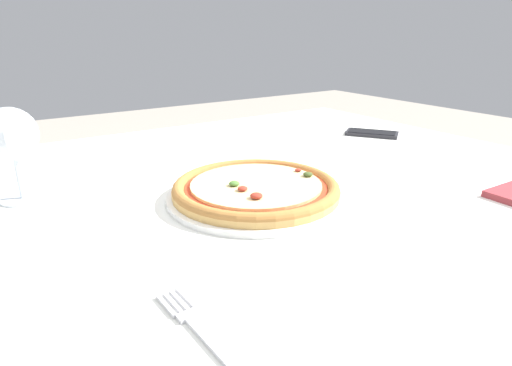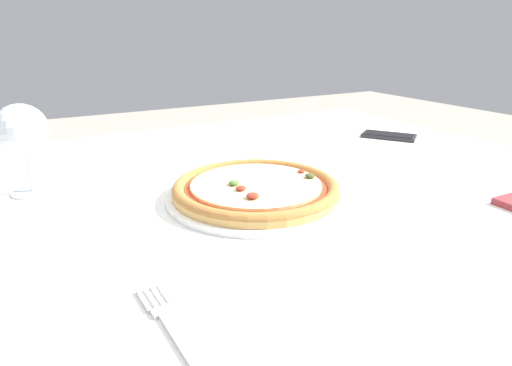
{
  "view_description": "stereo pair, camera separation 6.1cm",
  "coord_description": "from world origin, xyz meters",
  "px_view_note": "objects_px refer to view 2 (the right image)",
  "views": [
    {
      "loc": [
        -0.48,
        -0.65,
        1.02
      ],
      "look_at": [
        -0.09,
        -0.06,
        0.76
      ],
      "focal_mm": 30.0,
      "sensor_mm": 36.0,
      "label": 1
    },
    {
      "loc": [
        -0.43,
        -0.68,
        1.02
      ],
      "look_at": [
        -0.09,
        -0.06,
        0.76
      ],
      "focal_mm": 30.0,
      "sensor_mm": 36.0,
      "label": 2
    }
  ],
  "objects_px": {
    "wine_glass_far_left": "(22,131)",
    "cell_phone": "(389,136)",
    "pizza_plate": "(256,190)",
    "fork": "(172,325)",
    "dining_table": "(279,216)"
  },
  "relations": [
    {
      "from": "wine_glass_far_left",
      "to": "cell_phone",
      "type": "xyz_separation_m",
      "value": [
        0.9,
        -0.0,
        -0.11
      ]
    },
    {
      "from": "pizza_plate",
      "to": "cell_phone",
      "type": "relative_size",
      "value": 2.02
    },
    {
      "from": "pizza_plate",
      "to": "fork",
      "type": "xyz_separation_m",
      "value": [
        -0.25,
        -0.27,
        -0.01
      ]
    },
    {
      "from": "fork",
      "to": "wine_glass_far_left",
      "type": "distance_m",
      "value": 0.52
    },
    {
      "from": "pizza_plate",
      "to": "wine_glass_far_left",
      "type": "bearing_deg",
      "value": 146.97
    },
    {
      "from": "fork",
      "to": "pizza_plate",
      "type": "bearing_deg",
      "value": 47.38
    },
    {
      "from": "dining_table",
      "to": "fork",
      "type": "distance_m",
      "value": 0.47
    },
    {
      "from": "dining_table",
      "to": "pizza_plate",
      "type": "distance_m",
      "value": 0.14
    },
    {
      "from": "dining_table",
      "to": "wine_glass_far_left",
      "type": "height_order",
      "value": "wine_glass_far_left"
    },
    {
      "from": "dining_table",
      "to": "fork",
      "type": "relative_size",
      "value": 7.84
    },
    {
      "from": "dining_table",
      "to": "wine_glass_far_left",
      "type": "bearing_deg",
      "value": 158.51
    },
    {
      "from": "dining_table",
      "to": "cell_phone",
      "type": "relative_size",
      "value": 8.39
    },
    {
      "from": "dining_table",
      "to": "pizza_plate",
      "type": "xyz_separation_m",
      "value": [
        -0.09,
        -0.06,
        0.09
      ]
    },
    {
      "from": "dining_table",
      "to": "cell_phone",
      "type": "height_order",
      "value": "cell_phone"
    },
    {
      "from": "pizza_plate",
      "to": "dining_table",
      "type": "bearing_deg",
      "value": 33.43
    }
  ]
}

